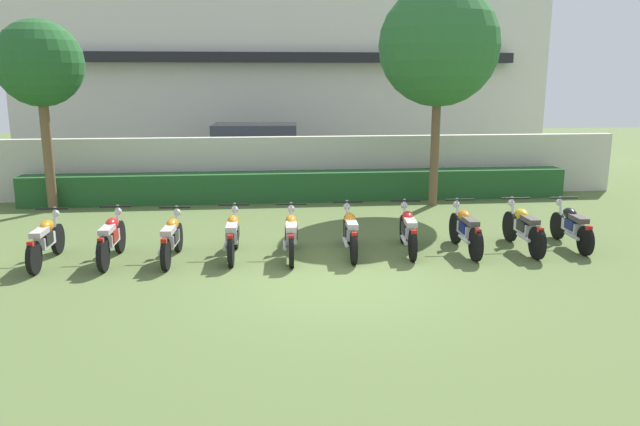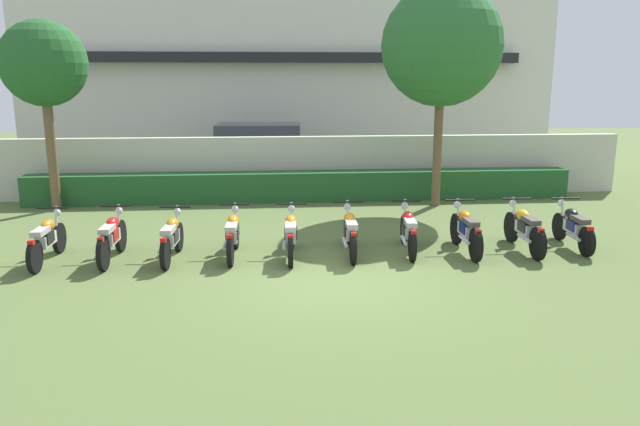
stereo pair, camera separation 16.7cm
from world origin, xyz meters
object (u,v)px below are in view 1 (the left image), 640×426
object	(u,v)px
parked_car	(260,153)
tree_near_inspector	(39,65)
motorcycle_in_row_1	(111,238)
motorcycle_in_row_6	(408,230)
tree_far_side	(439,46)
motorcycle_in_row_3	(233,235)
motorcycle_in_row_7	(466,229)
motorcycle_in_row_5	(350,232)
motorcycle_in_row_4	(291,234)
motorcycle_in_row_8	(523,228)
motorcycle_in_row_2	(172,238)
motorcycle_in_row_9	(572,226)
motorcycle_in_row_0	(45,240)

from	to	relation	value
parked_car	tree_near_inspector	bearing A→B (deg)	-139.28
motorcycle_in_row_1	motorcycle_in_row_6	bearing A→B (deg)	-87.93
tree_far_side	motorcycle_in_row_3	distance (m)	7.75
motorcycle_in_row_7	motorcycle_in_row_5	bearing A→B (deg)	89.31
motorcycle_in_row_4	motorcycle_in_row_6	xyz separation A→B (m)	(2.32, 0.14, -0.01)
motorcycle_in_row_7	motorcycle_in_row_8	xyz separation A→B (m)	(1.20, 0.02, -0.00)
motorcycle_in_row_2	motorcycle_in_row_8	xyz separation A→B (m)	(6.88, 0.01, 0.02)
motorcycle_in_row_1	motorcycle_in_row_3	world-z (taller)	motorcycle_in_row_1
motorcycle_in_row_3	motorcycle_in_row_8	bearing A→B (deg)	-88.69
motorcycle_in_row_6	motorcycle_in_row_7	world-z (taller)	motorcycle_in_row_7
motorcycle_in_row_1	motorcycle_in_row_9	bearing A→B (deg)	-88.20
parked_car	motorcycle_in_row_4	distance (m)	8.94
parked_car	motorcycle_in_row_4	xyz separation A→B (m)	(0.50, -8.91, -0.49)
motorcycle_in_row_2	tree_far_side	bearing A→B (deg)	-51.26
motorcycle_in_row_3	motorcycle_in_row_6	world-z (taller)	same
tree_far_side	motorcycle_in_row_2	size ratio (longest dim) A/B	3.18
motorcycle_in_row_6	motorcycle_in_row_5	bearing A→B (deg)	98.44
motorcycle_in_row_9	motorcycle_in_row_4	bearing A→B (deg)	94.46
tree_far_side	motorcycle_in_row_3	xyz separation A→B (m)	(-5.20, -4.38, -3.71)
motorcycle_in_row_6	motorcycle_in_row_9	distance (m)	3.39
motorcycle_in_row_5	motorcycle_in_row_4	bearing A→B (deg)	97.25
motorcycle_in_row_2	motorcycle_in_row_8	world-z (taller)	motorcycle_in_row_8
parked_car	motorcycle_in_row_0	size ratio (longest dim) A/B	2.43
motorcycle_in_row_0	motorcycle_in_row_2	distance (m)	2.29
tree_far_side	motorcycle_in_row_9	xyz separation A→B (m)	(1.61, -4.36, -3.72)
tree_far_side	motorcycle_in_row_7	bearing A→B (deg)	-98.27
motorcycle_in_row_4	motorcycle_in_row_6	bearing A→B (deg)	-83.09
motorcycle_in_row_3	motorcycle_in_row_4	bearing A→B (deg)	-94.08
parked_car	tree_far_side	distance (m)	7.13
tree_near_inspector	motorcycle_in_row_4	bearing A→B (deg)	-39.64
motorcycle_in_row_2	motorcycle_in_row_3	distance (m)	1.14
motorcycle_in_row_1	motorcycle_in_row_6	world-z (taller)	motorcycle_in_row_1
tree_far_side	motorcycle_in_row_4	world-z (taller)	tree_far_side
tree_near_inspector	motorcycle_in_row_8	bearing A→B (deg)	-24.77
motorcycle_in_row_2	motorcycle_in_row_6	bearing A→B (deg)	-85.00
motorcycle_in_row_0	motorcycle_in_row_9	xyz separation A→B (m)	(10.24, 0.07, -0.00)
motorcycle_in_row_0	motorcycle_in_row_4	xyz separation A→B (m)	(4.54, -0.07, 0.01)
motorcycle_in_row_3	motorcycle_in_row_4	xyz separation A→B (m)	(1.11, -0.12, 0.01)
parked_car	motorcycle_in_row_6	world-z (taller)	parked_car
motorcycle_in_row_7	motorcycle_in_row_8	size ratio (longest dim) A/B	0.98
motorcycle_in_row_2	tree_near_inspector	bearing A→B (deg)	40.39
motorcycle_in_row_8	motorcycle_in_row_9	xyz separation A→B (m)	(1.07, 0.11, -0.02)
motorcycle_in_row_1	motorcycle_in_row_2	distance (m)	1.12
motorcycle_in_row_1	motorcycle_in_row_3	xyz separation A→B (m)	(2.25, 0.05, -0.01)
tree_far_side	motorcycle_in_row_1	world-z (taller)	tree_far_side
tree_near_inspector	motorcycle_in_row_0	xyz separation A→B (m)	(1.37, -4.83, -3.24)
tree_far_side	motorcycle_in_row_1	xyz separation A→B (m)	(-7.45, -4.43, -3.70)
tree_near_inspector	motorcycle_in_row_5	size ratio (longest dim) A/B	2.50
motorcycle_in_row_6	motorcycle_in_row_2	bearing A→B (deg)	97.32
tree_far_side	motorcycle_in_row_9	bearing A→B (deg)	-69.74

